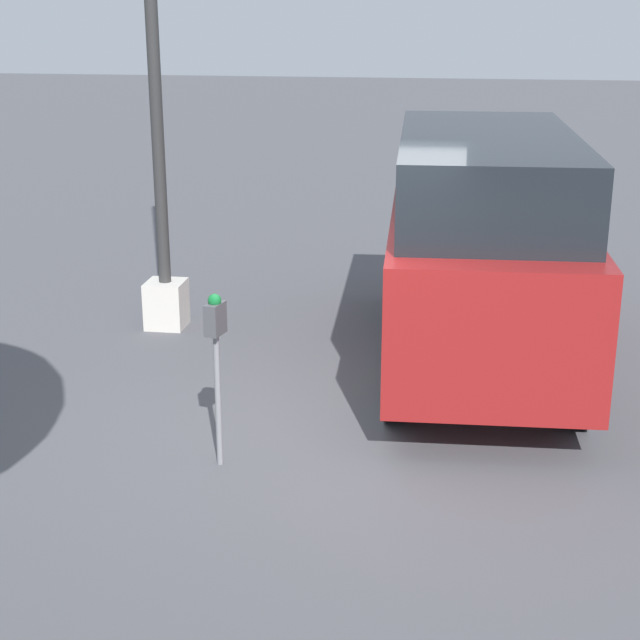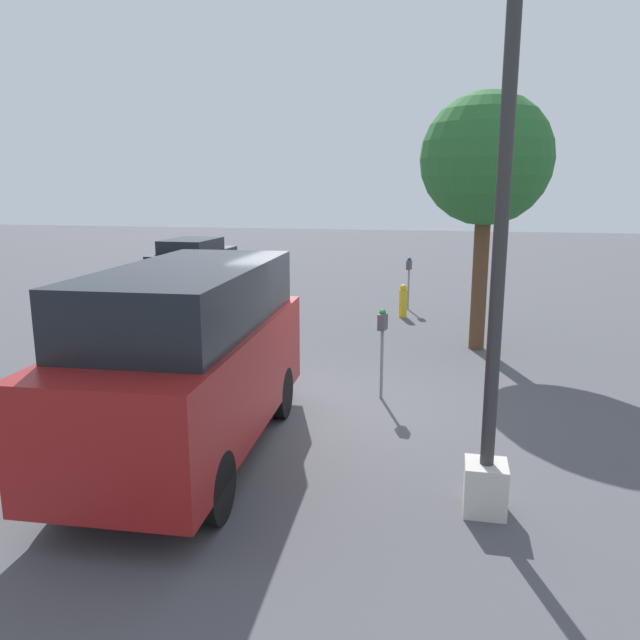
% 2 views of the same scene
% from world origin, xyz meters
% --- Properties ---
extents(ground_plane, '(80.00, 80.00, 0.00)m').
position_xyz_m(ground_plane, '(0.00, 0.00, 0.00)').
color(ground_plane, '#4C4C51').
extents(parking_meter_near, '(0.22, 0.15, 1.48)m').
position_xyz_m(parking_meter_near, '(-0.71, 0.67, 1.09)').
color(parking_meter_near, gray).
rests_on(parking_meter_near, ground).
extents(parking_meter_far, '(0.22, 0.15, 1.46)m').
position_xyz_m(parking_meter_far, '(-8.30, 0.57, 1.08)').
color(parking_meter_far, gray).
rests_on(parking_meter_far, ground).
extents(lamp_post, '(0.44, 0.44, 6.16)m').
position_xyz_m(lamp_post, '(2.69, 2.15, 1.86)').
color(lamp_post, beige).
rests_on(lamp_post, ground).
extents(parked_van, '(4.94, 2.06, 2.43)m').
position_xyz_m(parked_van, '(1.95, -1.45, 1.31)').
color(parked_van, maroon).
rests_on(parked_van, ground).
extents(car_distant, '(4.49, 1.86, 1.46)m').
position_xyz_m(car_distant, '(-12.94, -7.78, 0.78)').
color(car_distant, black).
rests_on(car_distant, ground).
extents(street_tree, '(2.64, 2.64, 5.24)m').
position_xyz_m(street_tree, '(-4.30, 2.30, 3.88)').
color(street_tree, '#513823').
rests_on(street_tree, ground).
extents(fire_hydrant, '(0.21, 0.21, 0.87)m').
position_xyz_m(fire_hydrant, '(-7.22, 0.51, 0.43)').
color(fire_hydrant, gold).
rests_on(fire_hydrant, ground).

